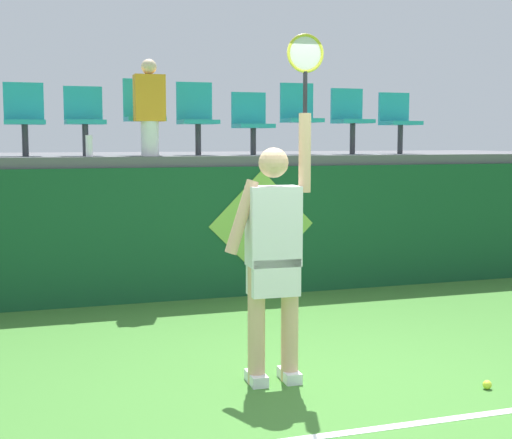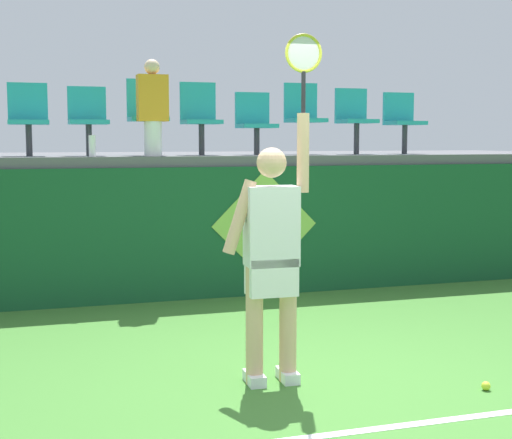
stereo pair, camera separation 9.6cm
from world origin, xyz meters
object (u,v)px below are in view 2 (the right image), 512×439
stadium_chair_4 (200,115)px  stadium_chair_7 (354,116)px  stadium_chair_2 (88,117)px  stadium_chair_3 (147,112)px  tennis_player (272,252)px  stadium_chair_8 (402,119)px  stadium_chair_1 (28,115)px  stadium_chair_5 (255,120)px  stadium_chair_6 (304,114)px  spectator_0 (153,107)px  water_bottle (92,146)px  tennis_ball (486,386)px

stadium_chair_4 → stadium_chair_7: bearing=-0.2°
stadium_chair_2 → stadium_chair_3: stadium_chair_3 is taller
stadium_chair_2 → stadium_chair_7: (3.36, 0.00, 0.03)m
tennis_player → stadium_chair_8: bearing=50.5°
stadium_chair_8 → stadium_chair_1: bearing=179.9°
stadium_chair_4 → stadium_chair_5: (0.69, -0.01, -0.06)m
stadium_chair_3 → stadium_chair_6: (1.98, -0.00, -0.00)m
stadium_chair_7 → spectator_0: size_ratio=0.78×
water_bottle → stadium_chair_8: size_ratio=0.29×
tennis_ball → stadium_chair_1: size_ratio=0.08×
stadium_chair_5 → spectator_0: bearing=-163.3°
stadium_chair_7 → stadium_chair_3: bearing=179.9°
tennis_ball → stadium_chair_2: size_ratio=0.08×
water_bottle → stadium_chair_2: size_ratio=0.29×
tennis_ball → stadium_chair_5: (-0.41, 4.34, 2.01)m
tennis_ball → spectator_0: spectator_0 is taller
stadium_chair_3 → stadium_chair_5: bearing=-0.2°
stadium_chair_4 → stadium_chair_7: 2.04m
tennis_player → water_bottle: tennis_player is taller
stadium_chair_3 → stadium_chair_7: 2.68m
stadium_chair_3 → stadium_chair_6: bearing=-0.0°
stadium_chair_3 → stadium_chair_2: bearing=-179.5°
stadium_chair_2 → spectator_0: spectator_0 is taller
stadium_chair_7 → stadium_chair_8: (0.69, -0.00, -0.02)m
tennis_ball → stadium_chair_4: 4.94m
stadium_chair_1 → stadium_chair_2: (0.66, -0.00, -0.01)m
stadium_chair_2 → stadium_chair_6: bearing=0.1°
water_bottle → stadium_chair_2: 0.62m
stadium_chair_4 → stadium_chair_3: bearing=-179.9°
stadium_chair_5 → stadium_chair_6: size_ratio=0.86×
tennis_ball → stadium_chair_6: bearing=86.9°
stadium_chair_8 → stadium_chair_4: bearing=179.8°
stadium_chair_3 → stadium_chair_5: stadium_chair_3 is taller
water_bottle → stadium_chair_2: bearing=89.6°
stadium_chair_7 → spectator_0: spectator_0 is taller
stadium_chair_1 → stadium_chair_3: size_ratio=0.92×
stadium_chair_3 → stadium_chair_5: (1.34, -0.00, -0.08)m
stadium_chair_2 → stadium_chair_7: stadium_chair_7 is taller
tennis_player → stadium_chair_5: (1.02, 3.70, 1.06)m
tennis_player → stadium_chair_1: size_ratio=3.10×
stadium_chair_5 → tennis_ball: bearing=-84.7°
stadium_chair_5 → stadium_chair_7: (1.34, -0.00, 0.06)m
tennis_ball → stadium_chair_6: stadium_chair_6 is taller
stadium_chair_1 → stadium_chair_4: bearing=0.1°
stadium_chair_4 → stadium_chair_6: bearing=-0.1°
tennis_player → stadium_chair_4: (0.32, 3.71, 1.12)m
stadium_chair_7 → spectator_0: bearing=-171.5°
tennis_player → stadium_chair_5: size_ratio=3.33×
tennis_ball → stadium_chair_1: (-3.09, 4.35, 2.05)m
stadium_chair_2 → stadium_chair_3: 0.69m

